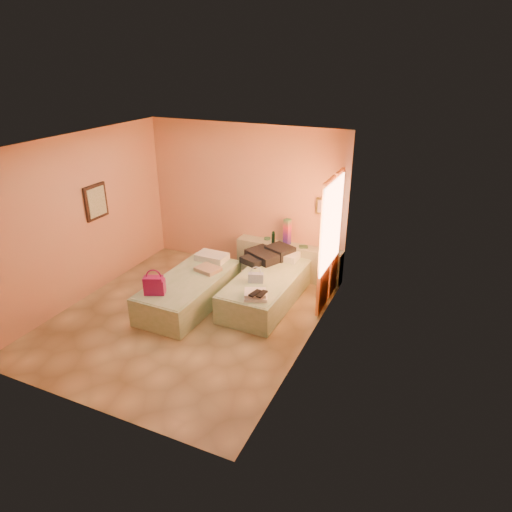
{
  "coord_description": "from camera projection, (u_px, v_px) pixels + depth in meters",
  "views": [
    {
      "loc": [
        3.65,
        -5.35,
        3.96
      ],
      "look_at": [
        0.86,
        0.85,
        0.91
      ],
      "focal_mm": 32.0,
      "sensor_mm": 36.0,
      "label": 1
    }
  ],
  "objects": [
    {
      "name": "clothes_pile",
      "position": [
        267.0,
        255.0,
        8.26
      ],
      "size": [
        0.89,
        0.89,
        0.2
      ],
      "primitive_type": "cube",
      "rotation": [
        0.0,
        0.0,
        -0.43
      ],
      "color": "black",
      "rests_on": "bed_right"
    },
    {
      "name": "blue_handbag",
      "position": [
        256.0,
        278.0,
        7.47
      ],
      "size": [
        0.27,
        0.18,
        0.16
      ],
      "primitive_type": "cube",
      "rotation": [
        0.0,
        0.0,
        0.33
      ],
      "color": "#3E5F96",
      "rests_on": "bed_right"
    },
    {
      "name": "towel_stack",
      "position": [
        256.0,
        295.0,
        6.99
      ],
      "size": [
        0.44,
        0.41,
        0.1
      ],
      "primitive_type": "cube",
      "rotation": [
        0.0,
        0.0,
        0.37
      ],
      "color": "silver",
      "rests_on": "bed_right"
    },
    {
      "name": "small_dish",
      "position": [
        267.0,
        239.0,
        8.8
      ],
      "size": [
        0.14,
        0.14,
        0.03
      ],
      "primitive_type": "cylinder",
      "rotation": [
        0.0,
        0.0,
        -0.09
      ],
      "color": "#478357",
      "rests_on": "headboard_ledge"
    },
    {
      "name": "khaki_garment",
      "position": [
        208.0,
        269.0,
        7.87
      ],
      "size": [
        0.45,
        0.4,
        0.07
      ],
      "primitive_type": "cube",
      "rotation": [
        0.0,
        0.0,
        -0.24
      ],
      "color": "tan",
      "rests_on": "bed_left"
    },
    {
      "name": "room_walls",
      "position": [
        210.0,
        204.0,
        7.1
      ],
      "size": [
        4.02,
        4.51,
        2.81
      ],
      "color": "tan",
      "rests_on": "ground"
    },
    {
      "name": "flower_vase",
      "position": [
        332.0,
        246.0,
        8.17
      ],
      "size": [
        0.26,
        0.26,
        0.26
      ],
      "primitive_type": "cube",
      "rotation": [
        0.0,
        0.0,
        -0.43
      ],
      "color": "silver",
      "rests_on": "headboard_ledge"
    },
    {
      "name": "ground",
      "position": [
        187.0,
        317.0,
        7.44
      ],
      "size": [
        4.5,
        4.5,
        0.0
      ],
      "primitive_type": "plane",
      "color": "tan",
      "rests_on": "ground"
    },
    {
      "name": "bed_right",
      "position": [
        266.0,
        289.0,
        7.8
      ],
      "size": [
        0.94,
        2.02,
        0.5
      ],
      "primitive_type": "cube",
      "rotation": [
        0.0,
        0.0,
        -0.02
      ],
      "color": "#AFC59E",
      "rests_on": "ground"
    },
    {
      "name": "water_bottle",
      "position": [
        273.0,
        238.0,
        8.57
      ],
      "size": [
        0.07,
        0.07,
        0.23
      ],
      "primitive_type": "cylinder",
      "rotation": [
        0.0,
        0.0,
        -0.1
      ],
      "color": "#143723",
      "rests_on": "headboard_ledge"
    },
    {
      "name": "headboard_ledge",
      "position": [
        289.0,
        261.0,
        8.69
      ],
      "size": [
        2.05,
        0.3,
        0.65
      ],
      "primitive_type": "cube",
      "color": "#A5AF8F",
      "rests_on": "ground"
    },
    {
      "name": "sandal_pair",
      "position": [
        258.0,
        294.0,
        6.9
      ],
      "size": [
        0.22,
        0.26,
        0.02
      ],
      "primitive_type": "cube",
      "rotation": [
        0.0,
        0.0,
        -0.2
      ],
      "color": "black",
      "rests_on": "towel_stack"
    },
    {
      "name": "rainbow_box",
      "position": [
        287.0,
        232.0,
        8.49
      ],
      "size": [
        0.14,
        0.14,
        0.5
      ],
      "primitive_type": "cube",
      "rotation": [
        0.0,
        0.0,
        -0.28
      ],
      "color": "#961256",
      "rests_on": "headboard_ledge"
    },
    {
      "name": "bed_left",
      "position": [
        190.0,
        291.0,
        7.74
      ],
      "size": [
        0.94,
        2.02,
        0.5
      ],
      "primitive_type": "cube",
      "rotation": [
        0.0,
        0.0,
        -0.02
      ],
      "color": "#AFC59E",
      "rests_on": "ground"
    },
    {
      "name": "green_book",
      "position": [
        303.0,
        247.0,
        8.44
      ],
      "size": [
        0.19,
        0.17,
        0.03
      ],
      "primitive_type": "cube",
      "rotation": [
        0.0,
        0.0,
        0.42
      ],
      "color": "#27492E",
      "rests_on": "headboard_ledge"
    },
    {
      "name": "magenta_handbag",
      "position": [
        154.0,
        285.0,
        7.09
      ],
      "size": [
        0.36,
        0.29,
        0.3
      ],
      "primitive_type": "cube",
      "rotation": [
        0.0,
        0.0,
        0.4
      ],
      "color": "#961256",
      "rests_on": "bed_left"
    }
  ]
}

